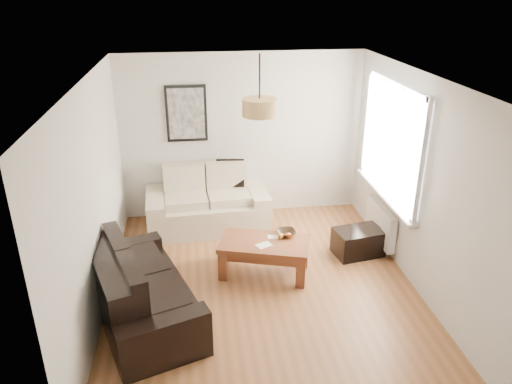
{
  "coord_description": "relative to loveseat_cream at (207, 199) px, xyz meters",
  "views": [
    {
      "loc": [
        -0.76,
        -5.11,
        3.56
      ],
      "look_at": [
        0.0,
        0.6,
        1.05
      ],
      "focal_mm": 34.23,
      "sensor_mm": 36.0,
      "label": 1
    }
  ],
  "objects": [
    {
      "name": "sofa_leather",
      "position": [
        -0.83,
        -2.18,
        -0.04
      ],
      "size": [
        1.51,
        2.12,
        0.83
      ],
      "primitive_type": null,
      "rotation": [
        0.0,
        0.0,
        1.91
      ],
      "color": "black",
      "rests_on": "floor"
    },
    {
      "name": "cushion_left",
      "position": [
        -0.32,
        0.22,
        0.3
      ],
      "size": [
        0.39,
        0.17,
        0.38
      ],
      "primitive_type": "cube",
      "rotation": [
        0.0,
        0.0,
        0.15
      ],
      "color": "black",
      "rests_on": "loveseat_cream"
    },
    {
      "name": "orange_a",
      "position": [
        0.99,
        -1.39,
        0.05
      ],
      "size": [
        0.07,
        0.07,
        0.06
      ],
      "primitive_type": "sphere",
      "rotation": [
        0.0,
        0.0,
        0.06
      ],
      "color": "#FC5615",
      "rests_on": "fruit_bowl"
    },
    {
      "name": "poster",
      "position": [
        -0.25,
        0.44,
        1.24
      ],
      "size": [
        0.62,
        0.04,
        0.87
      ],
      "primitive_type": null,
      "color": "black",
      "rests_on": "wall_back"
    },
    {
      "name": "orange_c",
      "position": [
        0.9,
        -1.4,
        0.05
      ],
      "size": [
        0.09,
        0.09,
        0.07
      ],
      "primitive_type": "sphere",
      "rotation": [
        0.0,
        0.0,
        0.27
      ],
      "color": "orange",
      "rests_on": "fruit_bowl"
    },
    {
      "name": "ceiling",
      "position": [
        0.6,
        -1.78,
        2.14
      ],
      "size": [
        3.8,
        4.5,
        0.0
      ],
      "primitive_type": null,
      "color": "white",
      "rests_on": "floor"
    },
    {
      "name": "wall_back",
      "position": [
        0.6,
        0.47,
        0.84
      ],
      "size": [
        3.8,
        0.04,
        2.6
      ],
      "primitive_type": null,
      "color": "silver",
      "rests_on": "floor"
    },
    {
      "name": "wall_left",
      "position": [
        -1.3,
        -1.78,
        0.84
      ],
      "size": [
        0.04,
        4.5,
        2.6
      ],
      "primitive_type": null,
      "color": "silver",
      "rests_on": "floor"
    },
    {
      "name": "loveseat_cream",
      "position": [
        0.0,
        0.0,
        0.0
      ],
      "size": [
        1.9,
        1.11,
        0.91
      ],
      "primitive_type": null,
      "rotation": [
        0.0,
        0.0,
        0.06
      ],
      "color": "beige",
      "rests_on": "floor"
    },
    {
      "name": "papers",
      "position": [
        0.66,
        -1.55,
        0.01
      ],
      "size": [
        0.23,
        0.2,
        0.01
      ],
      "primitive_type": "cube",
      "rotation": [
        0.0,
        0.0,
        0.42
      ],
      "color": "white",
      "rests_on": "coffee_table"
    },
    {
      "name": "wall_front",
      "position": [
        0.6,
        -4.03,
        0.84
      ],
      "size": [
        3.8,
        0.04,
        2.6
      ],
      "primitive_type": null,
      "color": "silver",
      "rests_on": "floor"
    },
    {
      "name": "fruit_bowl",
      "position": [
        0.99,
        -1.31,
        0.04
      ],
      "size": [
        0.27,
        0.27,
        0.06
      ],
      "primitive_type": "imported",
      "rotation": [
        0.0,
        0.0,
        0.06
      ],
      "color": "black",
      "rests_on": "coffee_table"
    },
    {
      "name": "wall_right",
      "position": [
        2.5,
        -1.78,
        0.84
      ],
      "size": [
        0.04,
        4.5,
        2.6
      ],
      "primitive_type": null,
      "color": "silver",
      "rests_on": "floor"
    },
    {
      "name": "coffee_table",
      "position": [
        0.68,
        -1.45,
        -0.22
      ],
      "size": [
        1.27,
        0.93,
        0.47
      ],
      "primitive_type": null,
      "rotation": [
        0.0,
        0.0,
        -0.3
      ],
      "color": "brown",
      "rests_on": "floor"
    },
    {
      "name": "radiator",
      "position": [
        2.42,
        -0.98,
        -0.08
      ],
      "size": [
        0.1,
        0.9,
        0.52
      ],
      "primitive_type": "cube",
      "color": "white",
      "rests_on": "wall_right"
    },
    {
      "name": "window_bay",
      "position": [
        2.46,
        -0.98,
        1.14
      ],
      "size": [
        0.14,
        1.9,
        1.6
      ],
      "primitive_type": null,
      "color": "white",
      "rests_on": "wall_right"
    },
    {
      "name": "pendant_shade",
      "position": [
        0.6,
        -1.48,
        1.77
      ],
      "size": [
        0.4,
        0.4,
        0.2
      ],
      "primitive_type": "cylinder",
      "color": "tan",
      "rests_on": "ceiling"
    },
    {
      "name": "ottoman",
      "position": [
        2.05,
        -1.15,
        -0.27
      ],
      "size": [
        0.72,
        0.54,
        0.38
      ],
      "primitive_type": "cube",
      "rotation": [
        0.0,
        0.0,
        0.18
      ],
      "color": "black",
      "rests_on": "floor"
    },
    {
      "name": "floor",
      "position": [
        0.6,
        -1.78,
        -0.46
      ],
      "size": [
        4.5,
        4.5,
        0.0
      ],
      "primitive_type": "plane",
      "color": "brown",
      "rests_on": "ground"
    },
    {
      "name": "cushion_right",
      "position": [
        0.38,
        0.22,
        0.33
      ],
      "size": [
        0.45,
        0.18,
        0.44
      ],
      "primitive_type": "cube",
      "rotation": [
        0.0,
        0.0,
        -0.1
      ],
      "color": "black",
      "rests_on": "loveseat_cream"
    },
    {
      "name": "orange_b",
      "position": [
        1.01,
        -1.39,
        0.05
      ],
      "size": [
        0.07,
        0.07,
        0.06
      ],
      "primitive_type": "sphere",
      "rotation": [
        0.0,
        0.0,
        -0.14
      ],
      "color": "#FB5415",
      "rests_on": "fruit_bowl"
    }
  ]
}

